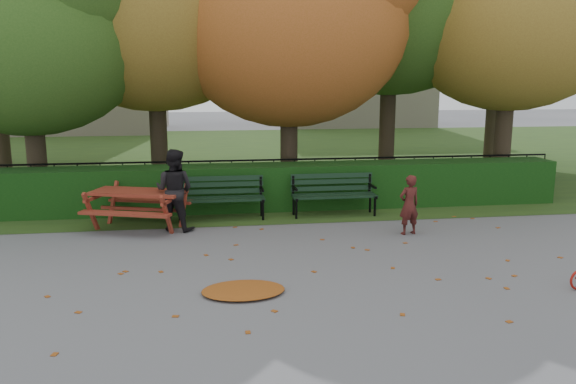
{
  "coord_description": "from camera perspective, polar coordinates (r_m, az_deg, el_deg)",
  "views": [
    {
      "loc": [
        -1.55,
        -7.87,
        2.86
      ],
      "look_at": [
        -0.22,
        1.36,
        1.0
      ],
      "focal_mm": 35.0,
      "sensor_mm": 36.0,
      "label": 1
    }
  ],
  "objects": [
    {
      "name": "ground",
      "position": [
        8.51,
        2.82,
        -8.35
      ],
      "size": [
        90.0,
        90.0,
        0.0
      ],
      "primitive_type": "plane",
      "color": "slate",
      "rests_on": "ground"
    },
    {
      "name": "grass_strip",
      "position": [
        22.11,
        -4.12,
        3.82
      ],
      "size": [
        90.0,
        90.0,
        0.0
      ],
      "primitive_type": "plane",
      "color": "#253D18",
      "rests_on": "ground"
    },
    {
      "name": "building_right",
      "position": [
        37.25,
        6.96,
        16.03
      ],
      "size": [
        9.0,
        6.0,
        12.0
      ],
      "primitive_type": "cube",
      "color": "#C1B598",
      "rests_on": "ground"
    },
    {
      "name": "hedge",
      "position": [
        12.69,
        -1.03,
        0.56
      ],
      "size": [
        13.0,
        0.9,
        1.0
      ],
      "primitive_type": "cube",
      "color": "black",
      "rests_on": "ground"
    },
    {
      "name": "iron_fence",
      "position": [
        13.46,
        -1.46,
        1.34
      ],
      "size": [
        14.0,
        0.04,
        1.02
      ],
      "color": "black",
      "rests_on": "ground"
    },
    {
      "name": "tree_a",
      "position": [
        14.03,
        -24.3,
        17.12
      ],
      "size": [
        5.88,
        5.6,
        7.48
      ],
      "color": "black",
      "rests_on": "ground"
    },
    {
      "name": "tree_g",
      "position": [
        20.37,
        21.99,
        17.58
      ],
      "size": [
        6.3,
        6.0,
        8.55
      ],
      "color": "black",
      "rests_on": "ground"
    },
    {
      "name": "bench_left",
      "position": [
        11.8,
        -6.82,
        -0.23
      ],
      "size": [
        1.8,
        0.57,
        0.88
      ],
      "color": "black",
      "rests_on": "ground"
    },
    {
      "name": "bench_right",
      "position": [
        12.1,
        4.62,
        0.09
      ],
      "size": [
        1.8,
        0.57,
        0.88
      ],
      "color": "black",
      "rests_on": "ground"
    },
    {
      "name": "picnic_table",
      "position": [
        11.31,
        -14.98,
        -0.7
      ],
      "size": [
        2.12,
        1.9,
        0.86
      ],
      "rotation": [
        0.0,
        0.0,
        -0.32
      ],
      "color": "maroon",
      "rests_on": "ground"
    },
    {
      "name": "leaf_pile",
      "position": [
        7.81,
        -4.57,
        -9.9
      ],
      "size": [
        1.37,
        1.19,
        0.08
      ],
      "primitive_type": "ellipsoid",
      "rotation": [
        0.0,
        0.0,
        0.42
      ],
      "color": "#66360E",
      "rests_on": "ground"
    },
    {
      "name": "leaf_scatter",
      "position": [
        8.79,
        2.44,
        -7.67
      ],
      "size": [
        9.0,
        5.7,
        0.01
      ],
      "primitive_type": null,
      "color": "#66360E",
      "rests_on": "ground"
    },
    {
      "name": "child",
      "position": [
        10.75,
        12.2,
        -1.28
      ],
      "size": [
        0.46,
        0.35,
        1.13
      ],
      "primitive_type": "imported",
      "rotation": [
        0.0,
        0.0,
        3.35
      ],
      "color": "#461916",
      "rests_on": "ground"
    },
    {
      "name": "adult",
      "position": [
        10.98,
        -11.47,
        0.2
      ],
      "size": [
        0.94,
        0.85,
        1.58
      ],
      "primitive_type": "imported",
      "rotation": [
        0.0,
        0.0,
        2.75
      ],
      "color": "black",
      "rests_on": "ground"
    }
  ]
}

